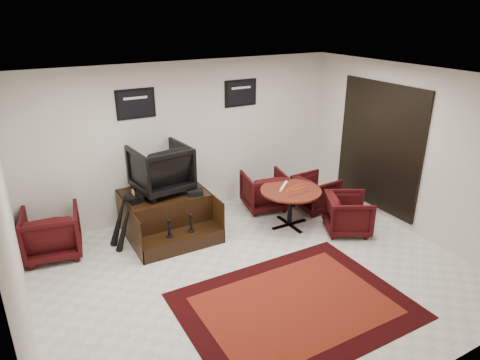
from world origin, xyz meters
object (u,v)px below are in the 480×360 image
object	(u,v)px
shine_podium	(167,215)
armchair_side	(51,231)
shine_chair	(161,166)
meeting_table	(291,194)
table_chair_corner	(348,212)
table_chair_window	(316,191)
table_chair_back	(264,189)

from	to	relation	value
shine_podium	armchair_side	distance (m)	1.82
shine_chair	meeting_table	world-z (taller)	shine_chair
meeting_table	table_chair_corner	xyz separation A→B (m)	(0.74, -0.68, -0.23)
shine_podium	shine_chair	world-z (taller)	shine_chair
shine_podium	armchair_side	bearing A→B (deg)	174.63
table_chair_window	table_chair_corner	distance (m)	1.02
table_chair_back	table_chair_window	size ratio (longest dim) A/B	1.09
shine_podium	meeting_table	distance (m)	2.17
table_chair_corner	armchair_side	bearing A→B (deg)	98.44
table_chair_window	shine_podium	bearing A→B (deg)	77.14
shine_podium	meeting_table	world-z (taller)	shine_podium
shine_podium	table_chair_corner	bearing A→B (deg)	-28.88
armchair_side	table_chair_window	world-z (taller)	armchair_side
armchair_side	shine_podium	bearing A→B (deg)	-176.44
shine_chair	armchair_side	size ratio (longest dim) A/B	1.07
shine_chair	meeting_table	distance (m)	2.29
shine_chair	meeting_table	xyz separation A→B (m)	(1.99, -0.98, -0.56)
table_chair_back	table_chair_corner	size ratio (longest dim) A/B	1.07
meeting_table	table_chair_window	xyz separation A→B (m)	(0.85, 0.34, -0.24)
shine_chair	shine_podium	bearing A→B (deg)	83.73
shine_podium	armchair_side	size ratio (longest dim) A/B	1.69
armchair_side	table_chair_corner	distance (m)	4.85
table_chair_corner	table_chair_window	bearing A→B (deg)	22.88
shine_chair	meeting_table	size ratio (longest dim) A/B	0.85
shine_podium	table_chair_back	size ratio (longest dim) A/B	1.80
armchair_side	shine_chair	bearing A→B (deg)	-171.88
shine_chair	table_chair_corner	bearing A→B (deg)	142.57
armchair_side	table_chair_window	bearing A→B (deg)	-179.12
shine_chair	table_chair_back	size ratio (longest dim) A/B	1.13
table_chair_back	table_chair_window	distance (m)	0.99
meeting_table	shine_podium	bearing A→B (deg)	157.31
shine_podium	meeting_table	bearing A→B (deg)	-22.69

